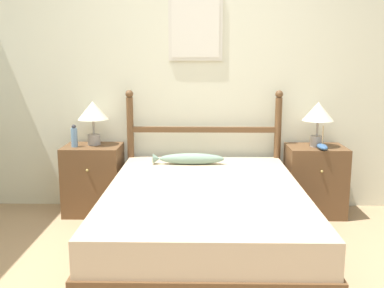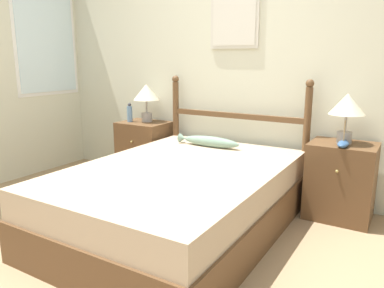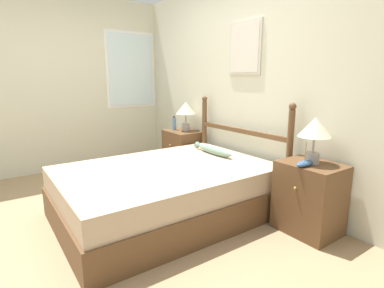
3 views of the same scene
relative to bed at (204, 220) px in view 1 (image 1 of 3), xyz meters
name	(u,v)px [view 1 (image 1 of 3)]	position (x,y,z in m)	size (l,w,h in m)	color
wall_back	(190,73)	(-0.13, 1.13, 1.03)	(6.40, 0.08, 2.55)	beige
bed	(204,220)	(0.00, 0.00, 0.00)	(1.43, 2.05, 0.50)	brown
headboard	(204,145)	(0.00, 0.99, 0.38)	(1.44, 0.07, 1.13)	brown
nightstand_left	(94,179)	(-1.02, 0.87, 0.07)	(0.51, 0.43, 0.63)	brown
nightstand_right	(315,180)	(1.02, 0.87, 0.07)	(0.51, 0.43, 0.63)	brown
table_lamp_left	(93,113)	(-1.01, 0.91, 0.68)	(0.28, 0.28, 0.40)	gray
table_lamp_right	(318,114)	(1.01, 0.87, 0.68)	(0.28, 0.28, 0.40)	gray
bottle	(74,137)	(-1.16, 0.81, 0.48)	(0.06, 0.06, 0.20)	#668CB2
model_boat	(322,146)	(1.03, 0.74, 0.41)	(0.08, 0.20, 0.21)	#335684
fish_pillow	(189,159)	(-0.13, 0.70, 0.30)	(0.62, 0.10, 0.10)	gray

